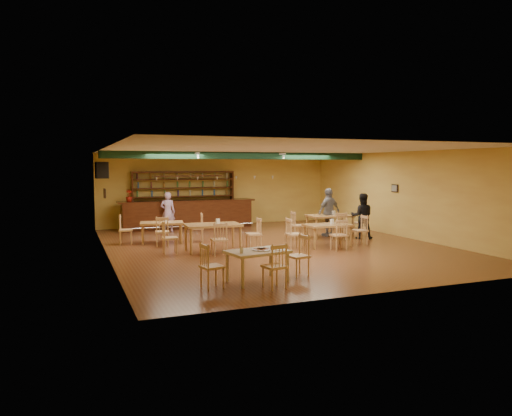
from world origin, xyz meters
name	(u,v)px	position (x,y,z in m)	size (l,w,h in m)	color
floor	(273,246)	(0.00, 0.00, 0.00)	(12.00, 12.00, 0.00)	brown
ceiling_beam	(243,156)	(0.00, 2.80, 2.87)	(10.00, 0.30, 0.25)	black
track_rail_left	(190,154)	(-1.80, 3.40, 2.94)	(0.05, 2.50, 0.05)	silver
track_rail_right	(272,154)	(1.40, 3.40, 2.94)	(0.05, 2.50, 0.05)	silver
ac_unit	(102,170)	(-4.80, 4.20, 2.35)	(0.34, 0.70, 0.48)	silver
picture_left	(105,193)	(-4.97, 1.00, 1.70)	(0.04, 0.34, 0.28)	black
picture_right	(395,188)	(4.97, 0.50, 1.70)	(0.04, 0.34, 0.28)	black
bar_counter	(188,214)	(-1.50, 5.15, 0.56)	(5.46, 0.85, 1.13)	#36130A
back_bar_hutch	(184,199)	(-1.50, 5.78, 1.14)	(4.22, 0.40, 2.28)	#36130A
poinsettia	(129,196)	(-3.78, 5.15, 1.36)	(0.26, 0.26, 0.47)	maroon
dining_table_a	(162,232)	(-3.16, 1.82, 0.34)	(1.37, 0.82, 0.68)	olive
dining_table_b	(330,226)	(2.61, 1.01, 0.39)	(1.55, 0.93, 0.77)	olive
dining_table_c	(213,238)	(-2.05, -0.28, 0.40)	(1.61, 0.97, 0.81)	olive
dining_table_d	(328,235)	(1.48, -0.81, 0.35)	(1.41, 0.85, 0.70)	olive
near_table	(257,266)	(-2.22, -4.25, 0.34)	(1.28, 0.82, 0.69)	#CCAE88
pizza_tray	(261,250)	(-2.13, -4.25, 0.69)	(0.40, 0.40, 0.01)	silver
parmesan_shaker	(242,250)	(-2.63, -4.39, 0.74)	(0.07, 0.07, 0.11)	#EAE5C6
napkin_stack	(268,247)	(-1.90, -4.07, 0.70)	(0.20, 0.15, 0.03)	white
pizza_server	(266,249)	(-1.99, -4.20, 0.70)	(0.32, 0.09, 0.00)	silver
side_plate	(282,250)	(-1.72, -4.43, 0.69)	(0.22, 0.22, 0.01)	white
patron_bar	(168,212)	(-2.47, 4.33, 0.76)	(0.56, 0.37, 1.53)	#9552B2
patron_right_a	(362,216)	(3.41, 0.21, 0.78)	(0.76, 0.59, 1.57)	black
patron_right_b	(329,212)	(2.68, 1.19, 0.86)	(1.00, 0.42, 1.71)	gray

